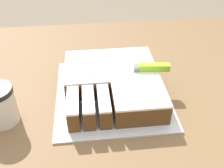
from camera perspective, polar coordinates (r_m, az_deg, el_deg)
name	(u,v)px	position (r m, az deg, el deg)	size (l,w,h in m)	color
cake_board	(112,93)	(0.85, 0.00, -2.00)	(0.35, 0.38, 0.01)	silver
cake	(113,83)	(0.83, 0.32, 0.27)	(0.29, 0.32, 0.07)	brown
knife	(144,68)	(0.83, 7.04, 3.52)	(0.28, 0.05, 0.02)	silver
coffee_cup	(0,105)	(0.79, -23.24, -4.25)	(0.09, 0.09, 0.12)	beige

